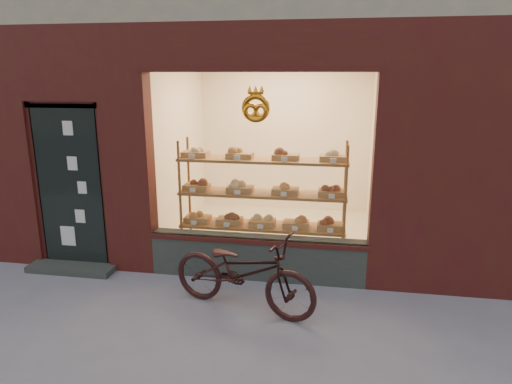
# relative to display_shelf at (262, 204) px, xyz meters

# --- Properties ---
(ground) EXTENTS (90.00, 90.00, 0.00)m
(ground) POSITION_rel_display_shelf_xyz_m (-0.45, -2.55, -0.85)
(ground) COLOR slate
(display_shelf) EXTENTS (2.20, 0.45, 1.70)m
(display_shelf) POSITION_rel_display_shelf_xyz_m (0.00, 0.00, 0.00)
(display_shelf) COLOR brown
(display_shelf) RESTS_ON ground
(bicycle) EXTENTS (1.80, 1.04, 0.89)m
(bicycle) POSITION_rel_display_shelf_xyz_m (-0.02, -1.25, -0.41)
(bicycle) COLOR black
(bicycle) RESTS_ON ground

